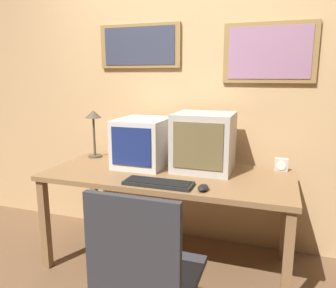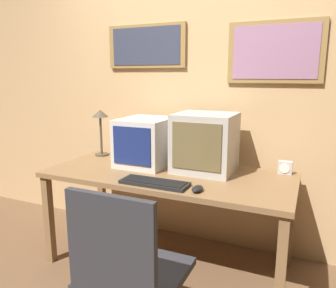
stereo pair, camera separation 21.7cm
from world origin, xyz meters
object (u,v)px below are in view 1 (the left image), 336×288
(keyboard_main, at_px, (158,183))
(desk_clock, at_px, (281,165))
(monitor_right, at_px, (204,142))
(desk_lamp, at_px, (93,122))
(monitor_left, at_px, (143,142))
(mouse_near_keyboard, at_px, (203,188))

(keyboard_main, bearing_deg, desk_clock, 38.30)
(monitor_right, xyz_separation_m, desk_lamp, (-0.98, 0.09, 0.09))
(monitor_right, relative_size, desk_lamp, 1.05)
(keyboard_main, xyz_separation_m, desk_clock, (0.76, 0.60, 0.03))
(monitor_left, xyz_separation_m, desk_lamp, (-0.50, 0.11, 0.12))
(mouse_near_keyboard, distance_m, desk_lamp, 1.24)
(monitor_right, height_order, desk_lamp, monitor_right)
(desk_clock, relative_size, desk_lamp, 0.24)
(keyboard_main, bearing_deg, monitor_left, 123.91)
(mouse_near_keyboard, bearing_deg, monitor_left, 143.40)
(monitor_right, distance_m, desk_lamp, 0.99)
(mouse_near_keyboard, bearing_deg, keyboard_main, 177.79)
(desk_lamp, bearing_deg, desk_clock, 2.60)
(mouse_near_keyboard, xyz_separation_m, desk_lamp, (-1.08, 0.54, 0.29))
(desk_lamp, bearing_deg, monitor_left, -12.09)
(monitor_left, distance_m, mouse_near_keyboard, 0.74)
(desk_clock, distance_m, desk_lamp, 1.56)
(monitor_left, height_order, keyboard_main, monitor_left)
(monitor_right, relative_size, desk_clock, 4.46)
(monitor_left, bearing_deg, desk_clock, 9.71)
(keyboard_main, bearing_deg, monitor_right, 65.51)
(mouse_near_keyboard, distance_m, desk_clock, 0.76)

